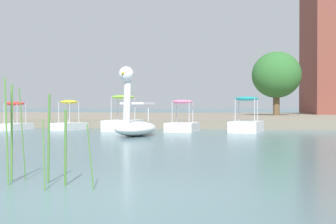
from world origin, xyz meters
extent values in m
plane|color=slate|center=(0.00, 0.00, 0.00)|extent=(608.32, 608.32, 0.00)
cube|color=slate|center=(0.00, 30.78, 0.25)|extent=(126.87, 27.79, 0.50)
ellipsoid|color=white|center=(-2.41, 11.28, 0.29)|extent=(1.86, 2.71, 0.58)
cylinder|color=white|center=(-2.56, 10.50, 1.44)|extent=(0.35, 0.46, 1.97)
sphere|color=white|center=(-2.58, 10.43, 2.42)|extent=(0.66, 0.66, 0.57)
cone|color=yellow|center=(-2.62, 10.21, 2.42)|extent=(0.38, 0.43, 0.31)
cube|color=white|center=(-2.38, 11.48, 1.30)|extent=(1.22, 1.37, 0.08)
cylinder|color=silver|center=(-2.83, 11.57, 0.94)|extent=(0.04, 0.04, 0.72)
cylinder|color=silver|center=(-1.93, 11.39, 0.94)|extent=(0.04, 0.04, 0.72)
cube|color=white|center=(1.99, 14.77, 0.25)|extent=(1.69, 2.48, 0.50)
ellipsoid|color=teal|center=(1.99, 14.77, 1.55)|extent=(1.29, 1.26, 0.20)
cylinder|color=#B7B7BF|center=(1.64, 15.28, 1.02)|extent=(0.04, 0.04, 1.05)
cylinder|color=#B7B7BF|center=(2.50, 15.10, 1.02)|extent=(0.04, 0.04, 1.05)
cylinder|color=#B7B7BF|center=(1.47, 14.44, 1.02)|extent=(0.04, 0.04, 1.05)
cylinder|color=#B7B7BF|center=(2.34, 14.26, 1.02)|extent=(0.04, 0.04, 1.05)
cube|color=white|center=(-1.02, 14.91, 0.21)|extent=(1.48, 2.30, 0.42)
ellipsoid|color=pink|center=(-1.02, 14.91, 1.41)|extent=(1.11, 1.18, 0.20)
cylinder|color=#B7B7BF|center=(-1.39, 15.38, 0.91)|extent=(0.04, 0.04, 1.00)
cylinder|color=#B7B7BF|center=(-0.58, 15.32, 0.91)|extent=(0.04, 0.04, 1.00)
cylinder|color=#B7B7BF|center=(-1.46, 14.51, 0.91)|extent=(0.04, 0.04, 1.00)
cylinder|color=#B7B7BF|center=(-0.65, 14.44, 0.91)|extent=(0.04, 0.04, 1.00)
cube|color=white|center=(-4.00, 15.06, 0.26)|extent=(1.54, 2.43, 0.52)
ellipsoid|color=#8CCC38|center=(-4.00, 15.06, 1.65)|extent=(1.16, 1.32, 0.20)
cylinder|color=#B7B7BF|center=(-4.43, 15.59, 1.08)|extent=(0.04, 0.04, 1.14)
cylinder|color=#B7B7BF|center=(-3.54, 15.56, 1.08)|extent=(0.04, 0.04, 1.14)
cylinder|color=#B7B7BF|center=(-4.46, 14.57, 1.08)|extent=(0.04, 0.04, 1.14)
cylinder|color=#B7B7BF|center=(-3.57, 14.54, 1.08)|extent=(0.04, 0.04, 1.14)
cube|color=white|center=(-6.90, 15.22, 0.18)|extent=(1.44, 2.20, 0.36)
ellipsoid|color=yellow|center=(-6.90, 15.22, 1.42)|extent=(1.01, 1.16, 0.20)
cylinder|color=#B7B7BF|center=(-7.13, 15.68, 0.89)|extent=(0.04, 0.04, 1.05)
cylinder|color=#B7B7BF|center=(-6.50, 15.54, 0.89)|extent=(0.04, 0.04, 1.05)
cylinder|color=#B7B7BF|center=(-7.31, 14.90, 0.89)|extent=(0.04, 0.04, 1.05)
cylinder|color=#B7B7BF|center=(-6.68, 14.76, 0.89)|extent=(0.04, 0.04, 1.05)
cube|color=white|center=(-9.59, 14.72, 0.16)|extent=(1.27, 1.84, 0.33)
ellipsoid|color=red|center=(-9.59, 14.72, 1.34)|extent=(1.08, 0.99, 0.20)
cylinder|color=#B7B7BF|center=(-9.93, 15.12, 0.83)|extent=(0.04, 0.04, 1.01)
cylinder|color=#B7B7BF|center=(-9.16, 15.01, 0.83)|extent=(0.04, 0.04, 1.01)
cylinder|color=#B7B7BF|center=(-10.03, 14.43, 0.83)|extent=(0.04, 0.04, 1.01)
cylinder|color=#B7B7BF|center=(-9.25, 14.33, 0.83)|extent=(0.04, 0.04, 1.01)
cylinder|color=brown|center=(4.56, 29.67, 1.77)|extent=(0.53, 0.53, 2.54)
ellipsoid|color=#2D662D|center=(4.56, 29.67, 3.74)|extent=(4.56, 4.45, 3.69)
cylinder|color=#4C7F33|center=(-1.71, 0.59, 0.79)|extent=(0.07, 0.04, 1.58)
cylinder|color=#4C7F33|center=(-0.99, 0.32, 0.49)|extent=(0.05, 0.02, 0.98)
cylinder|color=#4C7F33|center=(-0.35, 0.42, 0.46)|extent=(0.08, 0.09, 0.92)
cylinder|color=#4C7F33|center=(-1.13, 0.78, 0.68)|extent=(0.14, 0.21, 1.35)
cylinder|color=#4C7F33|center=(-1.77, 0.84, 0.75)|extent=(0.08, 0.09, 1.50)
cylinder|color=#4C7F33|center=(-0.81, 0.64, 0.56)|extent=(0.10, 0.17, 1.12)
cylinder|color=#4C7F33|center=(-1.65, 0.95, 0.73)|extent=(0.03, 0.22, 1.44)
camera|label=1|loc=(1.69, -5.17, 1.15)|focal=45.30mm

